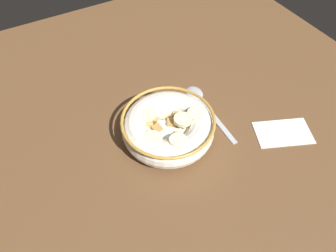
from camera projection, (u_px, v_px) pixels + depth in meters
The scene contains 4 objects.
ground_plane at pixel (168, 139), 60.16cm from camera, with size 102.53×102.53×2.00cm, color brown.
cereal_bowl at pixel (168, 127), 57.24cm from camera, with size 17.05×17.05×5.47cm.
spoon at pixel (201, 99), 65.09cm from camera, with size 3.48×17.26×0.80cm.
folded_napkin at pixel (283, 132), 59.75cm from camera, with size 10.51×6.31×0.30cm, color white.
Camera 1 is at (17.75, 31.68, 47.03)cm, focal length 33.59 mm.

